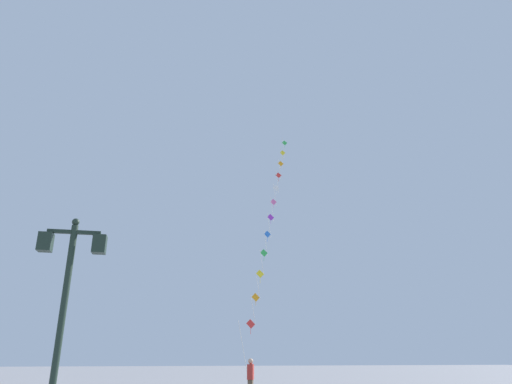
{
  "coord_description": "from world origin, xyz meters",
  "views": [
    {
      "loc": [
        -1.21,
        -2.13,
        1.77
      ],
      "look_at": [
        2.94,
        18.72,
        9.56
      ],
      "focal_mm": 31.67,
      "sensor_mm": 36.0,
      "label": 1
    }
  ],
  "objects": [
    {
      "name": "twin_lantern_lamp_post",
      "position": [
        -3.25,
        8.04,
        3.23
      ],
      "size": [
        1.39,
        0.28,
        4.65
      ],
      "color": "#1E2D23",
      "rests_on": "ground_plane"
    },
    {
      "name": "kite_train",
      "position": [
        5.49,
        26.54,
        10.63
      ],
      "size": [
        6.3,
        13.37,
        19.81
      ],
      "color": "brown",
      "rests_on": "ground_plane"
    },
    {
      "name": "kite_flyer",
      "position": [
        2.54,
        17.88,
        0.9
      ],
      "size": [
        0.36,
        0.63,
        1.71
      ],
      "rotation": [
        0.0,
        0.0,
        1.23
      ],
      "color": "brown",
      "rests_on": "ground_plane"
    }
  ]
}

